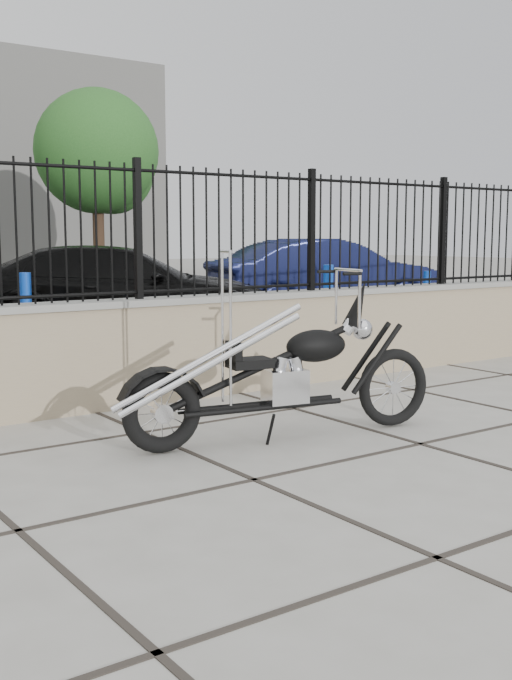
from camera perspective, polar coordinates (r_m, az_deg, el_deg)
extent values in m
plane|color=#99968E|center=(6.01, 11.71, -7.33)|extent=(90.00, 90.00, 0.00)
cube|color=gray|center=(7.80, -1.76, -0.22)|extent=(14.00, 0.36, 0.96)
cube|color=black|center=(7.73, -1.79, 7.74)|extent=(14.00, 0.08, 1.20)
imported|color=black|center=(12.46, -9.72, 3.51)|extent=(5.15, 3.81, 1.39)
imported|color=#10153C|center=(15.36, 5.04, 4.49)|extent=(4.74, 2.54, 1.48)
cylinder|color=#0B27A5|center=(9.63, -16.12, 1.38)|extent=(0.17, 0.17, 1.11)
cylinder|color=#0C60B9|center=(10.92, 5.18, 2.41)|extent=(0.15, 0.15, 1.14)
cylinder|color=#0C39BC|center=(13.09, 12.12, 2.74)|extent=(0.14, 0.14, 0.98)
cylinder|color=#382619|center=(22.53, -11.22, 7.42)|extent=(0.32, 0.32, 3.16)
sphere|color=#355F23|center=(22.67, -11.37, 13.55)|extent=(3.37, 3.37, 3.37)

